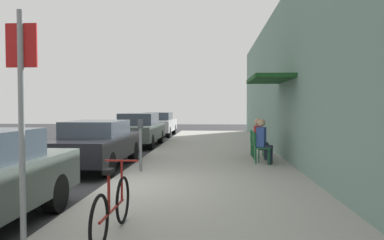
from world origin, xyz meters
The scene contains 14 objects.
ground_plane centered at (0.00, 0.00, 0.00)m, with size 60.00×60.00×0.00m, color #2D2D30.
sidewalk_slab centered at (2.25, 2.00, 0.06)m, with size 4.50×32.00×0.12m, color #9E9B93.
building_facade centered at (4.64, 2.01, 2.66)m, with size 1.40×32.00×5.32m.
parked_car_1 centered at (-1.10, 2.90, 0.71)m, with size 1.80×4.40×1.35m.
parked_car_2 centered at (-1.10, 8.86, 0.76)m, with size 1.80×4.40×1.48m.
parked_car_3 centered at (-1.10, 14.70, 0.74)m, with size 1.80×4.40×1.43m.
parking_meter centered at (0.45, 1.77, 0.89)m, with size 0.12×0.10×1.32m.
street_sign centered at (0.40, -3.88, 1.64)m, with size 0.32×0.06×2.60m.
bicycle_0 centered at (1.05, -2.93, 0.48)m, with size 0.46×1.71×0.90m.
cafe_chair_0 centered at (3.67, 3.22, 0.62)m, with size 0.56×0.56×0.87m.
seated_patron_0 centered at (3.72, 3.20, 0.82)m, with size 0.51×0.47×1.29m.
cafe_chair_1 centered at (3.66, 4.02, 0.62)m, with size 0.45×0.45×0.87m.
seated_patron_1 centered at (3.72, 4.02, 0.82)m, with size 0.43×0.37×1.29m.
cafe_chair_2 centered at (3.66, 4.84, 0.62)m, with size 0.44×0.44×0.87m.
Camera 1 is at (2.34, -7.46, 1.75)m, focal length 34.49 mm.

